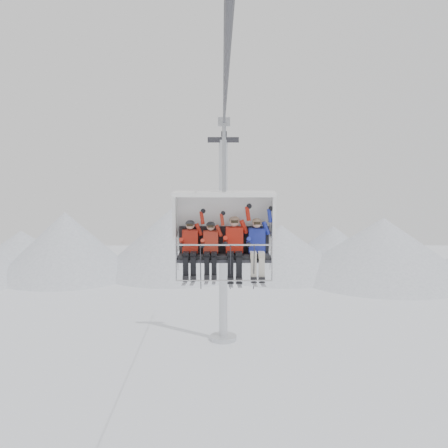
{
  "coord_description": "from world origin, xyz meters",
  "views": [
    {
      "loc": [
        -0.03,
        -14.33,
        12.58
      ],
      "look_at": [
        0.0,
        0.0,
        10.71
      ],
      "focal_mm": 45.0,
      "sensor_mm": 36.0,
      "label": 1
    }
  ],
  "objects_px": {
    "skier_far_left": "(190,247)",
    "skier_center_right": "(235,245)",
    "skier_far_right": "(257,246)",
    "skier_center_left": "(211,248)",
    "chairlift_carrier": "(224,225)",
    "lift_tower_right": "(223,255)"
  },
  "relations": [
    {
      "from": "chairlift_carrier",
      "to": "skier_far_right",
      "type": "distance_m",
      "value": 1.01
    },
    {
      "from": "skier_far_left",
      "to": "skier_center_right",
      "type": "distance_m",
      "value": 1.12
    },
    {
      "from": "skier_center_left",
      "to": "skier_far_right",
      "type": "height_order",
      "value": "skier_far_right"
    },
    {
      "from": "skier_far_left",
      "to": "chairlift_carrier",
      "type": "bearing_deg",
      "value": 20.27
    },
    {
      "from": "skier_far_left",
      "to": "skier_center_right",
      "type": "bearing_deg",
      "value": 0.6
    },
    {
      "from": "skier_center_left",
      "to": "chairlift_carrier",
      "type": "bearing_deg",
      "value": 43.74
    },
    {
      "from": "skier_center_right",
      "to": "skier_center_left",
      "type": "bearing_deg",
      "value": -178.33
    },
    {
      "from": "skier_far_left",
      "to": "skier_far_right",
      "type": "xyz_separation_m",
      "value": [
        1.68,
        0.01,
        0.02
      ]
    },
    {
      "from": "skier_far_right",
      "to": "skier_center_right",
      "type": "bearing_deg",
      "value": 179.45
    },
    {
      "from": "skier_center_left",
      "to": "skier_far_right",
      "type": "xyz_separation_m",
      "value": [
        1.16,
        0.01,
        0.04
      ]
    },
    {
      "from": "lift_tower_right",
      "to": "skier_far_right",
      "type": "bearing_deg",
      "value": -87.88
    },
    {
      "from": "chairlift_carrier",
      "to": "lift_tower_right",
      "type": "bearing_deg",
      "value": 90.0
    },
    {
      "from": "skier_far_left",
      "to": "skier_far_right",
      "type": "relative_size",
      "value": 1.0
    },
    {
      "from": "chairlift_carrier",
      "to": "skier_center_right",
      "type": "height_order",
      "value": "chairlift_carrier"
    },
    {
      "from": "skier_far_left",
      "to": "lift_tower_right",
      "type": "bearing_deg",
      "value": 87.82
    },
    {
      "from": "skier_center_right",
      "to": "skier_far_left",
      "type": "bearing_deg",
      "value": -179.4
    },
    {
      "from": "skier_center_left",
      "to": "skier_center_right",
      "type": "bearing_deg",
      "value": 1.67
    },
    {
      "from": "lift_tower_right",
      "to": "skier_far_right",
      "type": "relative_size",
      "value": 7.99
    },
    {
      "from": "chairlift_carrier",
      "to": "skier_far_left",
      "type": "distance_m",
      "value": 1.05
    },
    {
      "from": "skier_center_right",
      "to": "skier_far_right",
      "type": "bearing_deg",
      "value": -0.55
    },
    {
      "from": "skier_far_left",
      "to": "skier_center_right",
      "type": "xyz_separation_m",
      "value": [
        1.12,
        0.01,
        0.04
      ]
    },
    {
      "from": "lift_tower_right",
      "to": "skier_far_left",
      "type": "height_order",
      "value": "lift_tower_right"
    }
  ]
}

